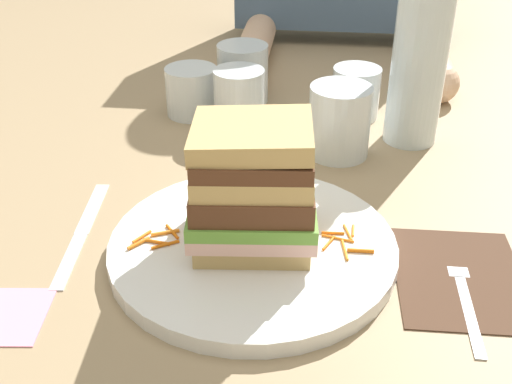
% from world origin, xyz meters
% --- Properties ---
extents(ground_plane, '(3.00, 3.00, 0.00)m').
position_xyz_m(ground_plane, '(0.00, 0.00, 0.00)').
color(ground_plane, '#9E8460').
extents(main_plate, '(0.29, 0.29, 0.02)m').
position_xyz_m(main_plate, '(-0.01, 0.01, 0.01)').
color(main_plate, white).
rests_on(main_plate, ground_plane).
extents(sandwich, '(0.13, 0.12, 0.13)m').
position_xyz_m(sandwich, '(-0.01, 0.01, 0.08)').
color(sandwich, tan).
rests_on(sandwich, main_plate).
extents(carrot_shred_0, '(0.02, 0.02, 0.00)m').
position_xyz_m(carrot_shred_0, '(-0.09, 0.01, 0.02)').
color(carrot_shred_0, orange).
rests_on(carrot_shred_0, main_plate).
extents(carrot_shred_1, '(0.02, 0.02, 0.00)m').
position_xyz_m(carrot_shred_1, '(-0.12, -0.00, 0.02)').
color(carrot_shred_1, orange).
rests_on(carrot_shred_1, main_plate).
extents(carrot_shred_2, '(0.02, 0.02, 0.00)m').
position_xyz_m(carrot_shred_2, '(-0.12, -0.01, 0.02)').
color(carrot_shred_2, orange).
rests_on(carrot_shred_2, main_plate).
extents(carrot_shred_3, '(0.03, 0.01, 0.00)m').
position_xyz_m(carrot_shred_3, '(-0.10, -0.01, 0.02)').
color(carrot_shred_3, orange).
rests_on(carrot_shred_3, main_plate).
extents(carrot_shred_4, '(0.03, 0.02, 0.00)m').
position_xyz_m(carrot_shred_4, '(-0.10, 0.01, 0.02)').
color(carrot_shred_4, orange).
rests_on(carrot_shred_4, main_plate).
extents(carrot_shred_5, '(0.03, 0.02, 0.00)m').
position_xyz_m(carrot_shred_5, '(-0.09, -0.01, 0.02)').
color(carrot_shred_5, orange).
rests_on(carrot_shred_5, main_plate).
extents(carrot_shred_6, '(0.03, 0.01, 0.00)m').
position_xyz_m(carrot_shred_6, '(0.08, 0.02, 0.02)').
color(carrot_shred_6, orange).
rests_on(carrot_shred_6, main_plate).
extents(carrot_shred_7, '(0.03, 0.00, 0.00)m').
position_xyz_m(carrot_shred_7, '(0.10, -0.00, 0.02)').
color(carrot_shred_7, orange).
rests_on(carrot_shred_7, main_plate).
extents(carrot_shred_8, '(0.01, 0.03, 0.00)m').
position_xyz_m(carrot_shred_8, '(0.09, 0.00, 0.02)').
color(carrot_shred_8, orange).
rests_on(carrot_shred_8, main_plate).
extents(carrot_shred_9, '(0.01, 0.03, 0.00)m').
position_xyz_m(carrot_shred_9, '(0.07, 0.01, 0.02)').
color(carrot_shred_9, orange).
rests_on(carrot_shred_9, main_plate).
extents(carrot_shred_10, '(0.01, 0.03, 0.00)m').
position_xyz_m(carrot_shred_10, '(0.09, 0.03, 0.02)').
color(carrot_shred_10, orange).
rests_on(carrot_shred_10, main_plate).
extents(carrot_shred_11, '(0.02, 0.00, 0.00)m').
position_xyz_m(carrot_shred_11, '(0.08, 0.03, 0.02)').
color(carrot_shred_11, orange).
rests_on(carrot_shred_11, main_plate).
extents(carrot_shred_12, '(0.00, 0.02, 0.00)m').
position_xyz_m(carrot_shred_12, '(0.10, 0.04, 0.02)').
color(carrot_shred_12, orange).
rests_on(carrot_shred_12, main_plate).
extents(napkin_dark, '(0.13, 0.16, 0.00)m').
position_xyz_m(napkin_dark, '(0.20, -0.01, 0.00)').
color(napkin_dark, '#4C3323').
rests_on(napkin_dark, ground_plane).
extents(fork, '(0.02, 0.17, 0.00)m').
position_xyz_m(fork, '(0.20, -0.03, 0.00)').
color(fork, silver).
rests_on(fork, napkin_dark).
extents(knife, '(0.03, 0.20, 0.00)m').
position_xyz_m(knife, '(-0.20, 0.02, 0.00)').
color(knife, silver).
rests_on(knife, ground_plane).
extents(juice_glass, '(0.08, 0.08, 0.09)m').
position_xyz_m(juice_glass, '(0.08, 0.24, 0.04)').
color(juice_glass, white).
rests_on(juice_glass, ground_plane).
extents(water_bottle, '(0.07, 0.07, 0.28)m').
position_xyz_m(water_bottle, '(0.18, 0.30, 0.12)').
color(water_bottle, silver).
rests_on(water_bottle, ground_plane).
extents(empty_tumbler_0, '(0.08, 0.08, 0.07)m').
position_xyz_m(empty_tumbler_0, '(-0.14, 0.35, 0.04)').
color(empty_tumbler_0, silver).
rests_on(empty_tumbler_0, ground_plane).
extents(empty_tumbler_1, '(0.07, 0.07, 0.09)m').
position_xyz_m(empty_tumbler_1, '(-0.06, 0.31, 0.04)').
color(empty_tumbler_1, silver).
rests_on(empty_tumbler_1, ground_plane).
extents(empty_tumbler_2, '(0.08, 0.08, 0.09)m').
position_xyz_m(empty_tumbler_2, '(-0.07, 0.41, 0.05)').
color(empty_tumbler_2, silver).
rests_on(empty_tumbler_2, ground_plane).
extents(empty_tumbler_3, '(0.07, 0.07, 0.08)m').
position_xyz_m(empty_tumbler_3, '(0.10, 0.37, 0.04)').
color(empty_tumbler_3, silver).
rests_on(empty_tumbler_3, ground_plane).
extents(napkin_pink, '(0.08, 0.08, 0.00)m').
position_xyz_m(napkin_pink, '(-0.22, -0.11, 0.00)').
color(napkin_pink, pink).
rests_on(napkin_pink, ground_plane).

